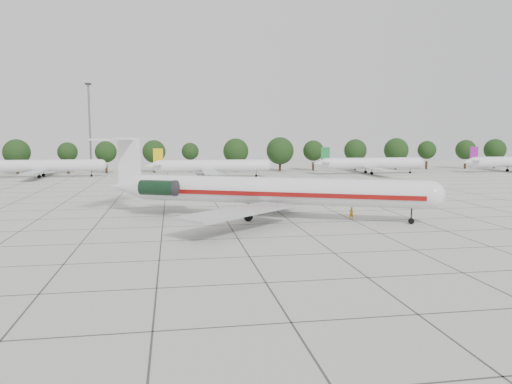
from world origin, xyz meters
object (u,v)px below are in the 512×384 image
at_px(bg_airliner_d, 372,163).
at_px(floodlight_mast, 90,122).
at_px(ground_crew, 351,213).
at_px(bg_airliner_b, 44,166).
at_px(bg_airliner_c, 212,166).
at_px(main_airliner, 259,190).

xyz_separation_m(bg_airliner_d, floodlight_mast, (-77.35, 21.90, 11.37)).
bearing_deg(ground_crew, floodlight_mast, -69.64).
height_order(ground_crew, bg_airliner_d, bg_airliner_d).
distance_m(bg_airliner_b, bg_airliner_c, 42.49).
height_order(bg_airliner_c, bg_airliner_d, same).
bearing_deg(floodlight_mast, main_airliner, -68.52).
distance_m(bg_airliner_b, floodlight_mast, 23.16).
bearing_deg(bg_airliner_c, ground_crew, -78.68).
xyz_separation_m(main_airliner, bg_airliner_d, (42.94, 65.56, -0.80)).
bearing_deg(main_airliner, floodlight_mast, 134.93).
xyz_separation_m(main_airliner, ground_crew, (11.71, -3.00, -2.91)).
bearing_deg(bg_airliner_d, floodlight_mast, 164.19).
bearing_deg(ground_crew, main_airliner, -21.01).
relative_size(bg_airliner_b, bg_airliner_d, 1.00).
relative_size(ground_crew, bg_airliner_c, 0.06).
bearing_deg(floodlight_mast, bg_airliner_b, -115.41).
bearing_deg(bg_airliner_b, main_airliner, -58.12).
bearing_deg(ground_crew, bg_airliner_d, -121.14).
bearing_deg(bg_airliner_b, ground_crew, -52.83).
bearing_deg(ground_crew, bg_airliner_b, -59.48).
distance_m(bg_airliner_c, bg_airliner_d, 44.35).
relative_size(ground_crew, floodlight_mast, 0.06).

